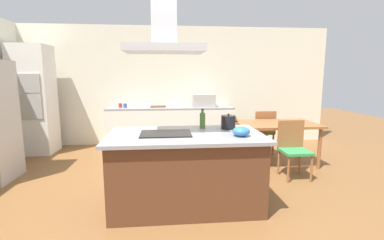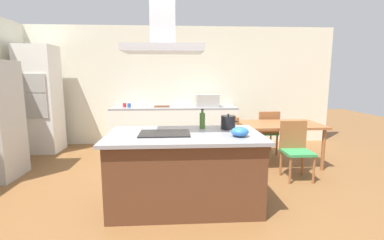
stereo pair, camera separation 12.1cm
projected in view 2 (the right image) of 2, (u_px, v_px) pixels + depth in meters
ground at (182, 165)px, 4.93m from camera, size 16.00×16.00×0.00m
wall_back at (179, 86)px, 6.44m from camera, size 7.20×0.10×2.70m
kitchen_island at (185, 169)px, 3.38m from camera, size 1.85×1.07×0.90m
cooktop at (165, 133)px, 3.30m from camera, size 0.60×0.44×0.01m
tea_kettle at (228, 122)px, 3.58m from camera, size 0.24×0.19×0.20m
olive_oil_bottle at (202, 120)px, 3.63m from camera, size 0.07×0.07×0.26m
mixing_bowl at (240, 132)px, 3.14m from camera, size 0.20×0.20×0.11m
back_counter at (175, 127)px, 6.21m from camera, size 2.78×0.62×0.90m
countertop_microwave at (207, 101)px, 6.17m from camera, size 0.50×0.38×0.28m
coffee_mug_red at (124, 105)px, 6.10m from camera, size 0.08×0.08×0.09m
coffee_mug_blue at (129, 105)px, 6.06m from camera, size 0.08×0.08×0.09m
cutting_board at (162, 106)px, 6.17m from camera, size 0.34×0.24×0.02m
wall_oven_stack at (40, 100)px, 5.71m from camera, size 0.70×0.66×2.20m
dining_table at (280, 128)px, 4.91m from camera, size 1.40×0.90×0.75m
chair_at_left_end at (229, 137)px, 4.88m from camera, size 0.42×0.42×0.89m
chair_facing_back_wall at (267, 130)px, 5.59m from camera, size 0.42×0.42×0.89m
chair_facing_island at (295, 146)px, 4.28m from camera, size 0.42×0.42×0.89m
range_hood at (163, 30)px, 3.11m from camera, size 0.90×0.55×0.78m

